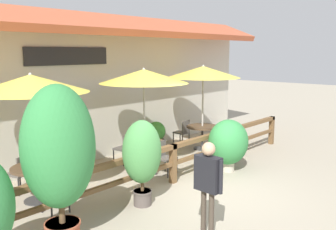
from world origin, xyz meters
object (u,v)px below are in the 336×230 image
Objects in this scene: chair_near_streetside at (53,188)px; potted_plant_small_flowering at (59,151)px; dining_table_far at (202,130)px; dining_table_near at (36,174)px; chair_middle_wallside at (125,147)px; potted_plant_entrance_palm at (228,143)px; potted_plant_tall_tropical at (142,154)px; chair_middle_streetside at (164,156)px; patio_umbrella_far at (203,72)px; dining_table_middle at (145,147)px; pedestrian at (208,177)px; patio_umbrella_near at (31,84)px; patio_umbrella_middle at (144,76)px; chair_far_streetside at (222,138)px; chair_near_wallside at (21,172)px; potted_plant_broad_leaf at (156,135)px.

chair_near_streetside is 0.32× the size of potted_plant_small_flowering.
dining_table_far is at bearing 16.97° from potted_plant_small_flowering.
dining_table_near is 1.20× the size of chair_middle_wallside.
potted_plant_tall_tropical reaches higher than potted_plant_entrance_palm.
patio_umbrella_far is at bearing 12.32° from chair_middle_streetside.
pedestrian reaches higher than dining_table_middle.
patio_umbrella_near reaches higher than dining_table_near.
patio_umbrella_middle is 3.40m from chair_far_streetside.
potted_plant_tall_tropical is at bearing -173.11° from chair_far_streetside.
dining_table_far is (2.77, -0.64, 0.13)m from chair_middle_wallside.
potted_plant_tall_tropical is at bearing -35.78° from chair_near_streetside.
dining_table_near is at bearing 179.75° from dining_table_far.
potted_plant_tall_tropical is (-1.76, -0.98, 0.60)m from chair_middle_streetside.
chair_middle_streetside is 1.00× the size of chair_middle_wallside.
potted_plant_tall_tropical reaches higher than dining_table_near.
chair_middle_streetside is 0.62× the size of potted_plant_entrance_palm.
patio_umbrella_far is (5.77, -0.75, 2.01)m from chair_near_wallside.
chair_middle_wallside is 3.48m from patio_umbrella_far.
patio_umbrella_far is at bearing -0.25° from patio_umbrella_near.
pedestrian is at bearing -152.65° from potted_plant_entrance_palm.
patio_umbrella_far is (2.70, 0.79, 2.01)m from chair_middle_streetside.
potted_plant_tall_tropical reaches higher than chair_middle_streetside.
patio_umbrella_middle is 1.63× the size of pedestrian.
dining_table_near is 1.00× the size of dining_table_middle.
potted_plant_broad_leaf reaches higher than dining_table_middle.
patio_umbrella_middle is 2.64× the size of dining_table_far.
potted_plant_tall_tropical reaches higher than pedestrian.
potted_plant_small_flowering is at bearing -174.46° from potted_plant_tall_tropical.
potted_plant_small_flowering reaches higher than chair_near_streetside.
chair_near_streetside is 0.51× the size of pedestrian.
potted_plant_entrance_palm is (-1.35, -1.08, 0.29)m from chair_far_streetside.
chair_near_streetside is at bearing 174.23° from chair_middle_streetside.
patio_umbrella_far is at bearing 161.16° from chair_middle_wallside.
dining_table_far is 2.33m from potted_plant_entrance_palm.
chair_middle_wallside is at bearing 162.96° from chair_near_wallside.
patio_umbrella_middle is 2.91m from potted_plant_broad_leaf.
pedestrian is (1.10, -3.59, -1.42)m from patio_umbrella_near.
patio_umbrella_near is 3.17× the size of chair_middle_wallside.
potted_plant_entrance_palm reaches higher than dining_table_near.
potted_plant_tall_tropical reaches higher than chair_far_streetside.
patio_umbrella_near is 3.03× the size of potted_plant_broad_leaf.
dining_table_far is (2.70, 0.79, 0.13)m from chair_middle_streetside.
chair_far_streetside is at bearing -92.97° from dining_table_far.
chair_near_streetside is 6.22m from patio_umbrella_far.
patio_umbrella_middle is 2.13m from chair_middle_wallside.
dining_table_middle is 0.74× the size of potted_plant_entrance_palm.
chair_near_streetside is at bearing -168.78° from patio_umbrella_middle.
chair_near_streetside is 1.00× the size of chair_near_wallside.
patio_umbrella_middle is 1.88m from dining_table_middle.
potted_plant_broad_leaf is (1.71, 1.20, -0.14)m from dining_table_middle.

